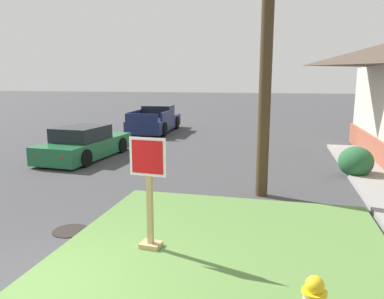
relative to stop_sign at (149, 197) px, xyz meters
name	(u,v)px	position (x,y,z in m)	size (l,w,h in m)	color
ground_plane	(26,299)	(-1.20, -1.76, -1.00)	(160.00, 160.00, 0.00)	#3D3D3F
grass_corner_patch	(224,254)	(1.29, 0.14, -0.96)	(5.71, 5.96, 0.08)	#567F3D
stop_sign	(149,197)	(0.00, 0.00, 0.00)	(0.66, 0.31, 1.97)	tan
manhole_cover	(71,231)	(-1.86, 0.46, -0.99)	(0.70, 0.70, 0.02)	black
parked_sedan_green	(85,144)	(-5.15, 6.88, -0.46)	(2.08, 4.42, 1.25)	#1E6038
pickup_truck_navy	(155,121)	(-4.87, 14.42, -0.38)	(2.26, 5.23, 1.48)	#19234C
shrub_by_curb	(356,162)	(4.48, 6.31, -0.52)	(1.04, 1.04, 0.96)	#265B32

